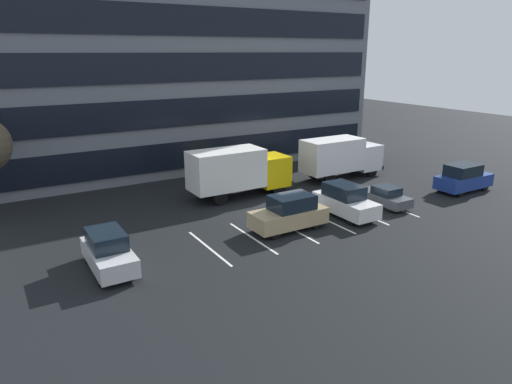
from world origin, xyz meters
The scene contains 10 objects.
ground_plane centered at (0.00, 0.00, 0.00)m, with size 120.00×120.00×0.00m, color black.
office_building centered at (0.00, 17.95, 9.00)m, with size 36.40×12.07×18.00m.
lot_markings centered at (0.00, -2.68, 0.00)m, with size 14.14×5.40×0.01m.
box_truck_white centered at (8.97, 4.79, 1.96)m, with size 7.52×2.49×3.48m.
box_truck_yellow centered at (-0.99, 4.74, 2.05)m, with size 7.86×2.60×3.65m.
sedan_charcoal centered at (6.79, -2.39, 0.67)m, with size 1.65×3.94×1.41m.
suv_white centered at (3.00, -2.52, 1.02)m, with size 1.97×4.65×2.10m.
suv_tan centered at (-1.56, -2.64, 1.03)m, with size 4.73×2.01×2.14m.
suv_silver centered at (-12.37, -2.45, 0.95)m, with size 1.85×4.37×1.98m.
suv_navy centered at (14.66, -3.01, 1.03)m, with size 4.71×2.00×2.13m.
Camera 1 is at (-16.93, -24.12, 10.45)m, focal length 32.33 mm.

